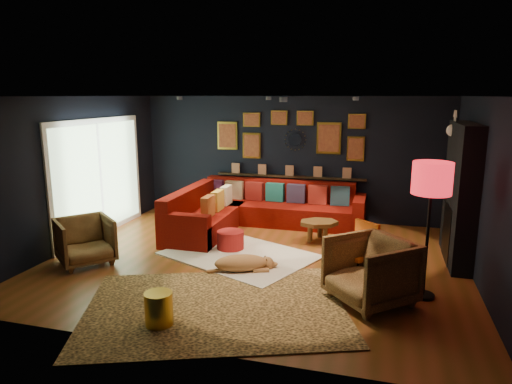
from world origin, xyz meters
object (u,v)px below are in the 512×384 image
(orange_chair, at_px, (361,248))
(dog, at_px, (241,260))
(gold_stool, at_px, (159,309))
(floor_lamp, at_px, (432,184))
(pouf, at_px, (230,240))
(coffee_table, at_px, (319,225))
(armchair_right, at_px, (371,268))
(sectional, at_px, (251,212))
(armchair_left, at_px, (85,239))

(orange_chair, height_order, dog, orange_chair)
(gold_stool, xyz_separation_m, floor_lamp, (3.00, 1.64, 1.32))
(pouf, xyz_separation_m, dog, (0.48, -0.91, 0.01))
(dog, bearing_deg, floor_lamp, -26.59)
(gold_stool, distance_m, dog, 1.87)
(coffee_table, bearing_deg, armchair_right, -66.99)
(sectional, distance_m, orange_chair, 3.21)
(pouf, bearing_deg, sectional, 92.40)
(sectional, xyz_separation_m, armchair_left, (-1.94, -2.66, 0.09))
(sectional, relative_size, coffee_table, 3.94)
(gold_stool, xyz_separation_m, orange_chair, (2.17, 1.91, 0.32))
(coffee_table, xyz_separation_m, dog, (-0.92, -1.76, -0.13))
(orange_chair, bearing_deg, pouf, -160.86)
(sectional, bearing_deg, pouf, -87.60)
(coffee_table, height_order, orange_chair, orange_chair)
(armchair_right, bearing_deg, gold_stool, -103.20)
(orange_chair, distance_m, floor_lamp, 1.33)
(orange_chair, bearing_deg, dog, -137.77)
(armchair_right, xyz_separation_m, dog, (-1.90, 0.54, -0.28))
(floor_lamp, height_order, dog, floor_lamp)
(coffee_table, distance_m, armchair_right, 2.50)
(sectional, distance_m, pouf, 1.44)
(gold_stool, relative_size, floor_lamp, 0.22)
(armchair_left, height_order, gold_stool, armchair_left)
(sectional, height_order, armchair_right, armchair_right)
(coffee_table, bearing_deg, floor_lamp, -49.49)
(armchair_right, xyz_separation_m, floor_lamp, (0.68, 0.36, 1.06))
(coffee_table, xyz_separation_m, armchair_left, (-3.39, -2.08, 0.09))
(armchair_left, relative_size, floor_lamp, 0.45)
(armchair_right, distance_m, orange_chair, 0.65)
(sectional, distance_m, gold_stool, 4.16)
(armchair_left, distance_m, orange_chair, 4.24)
(armchair_right, height_order, floor_lamp, floor_lamp)
(armchair_right, bearing_deg, pouf, -163.41)
(orange_chair, bearing_deg, sectional, 174.68)
(floor_lamp, bearing_deg, sectional, 141.03)
(coffee_table, bearing_deg, sectional, 158.35)
(coffee_table, distance_m, floor_lamp, 2.82)
(armchair_right, xyz_separation_m, orange_chair, (-0.15, 0.63, 0.05))
(pouf, relative_size, gold_stool, 1.15)
(gold_stool, xyz_separation_m, dog, (0.42, 1.82, -0.01))
(coffee_table, relative_size, armchair_left, 1.06)
(coffee_table, distance_m, dog, 1.99)
(dog, bearing_deg, pouf, 95.07)
(sectional, height_order, floor_lamp, floor_lamp)
(gold_stool, relative_size, dog, 0.37)
(armchair_right, relative_size, floor_lamp, 0.52)
(gold_stool, height_order, floor_lamp, floor_lamp)
(pouf, bearing_deg, armchair_right, -31.31)
(coffee_table, height_order, armchair_right, armchair_right)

